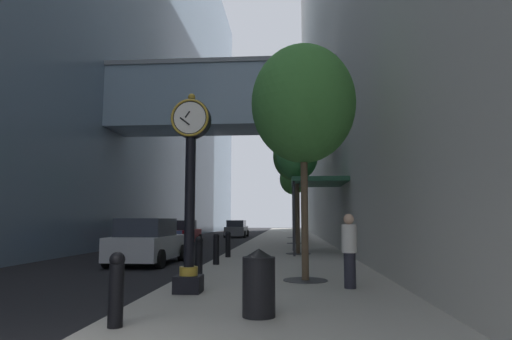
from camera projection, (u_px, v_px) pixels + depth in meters
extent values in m
plane|color=black|center=(248.00, 243.00, 30.58)|extent=(110.00, 110.00, 0.00)
cube|color=#9E998E|center=(287.00, 240.00, 33.36)|extent=(5.42, 80.00, 0.14)
cube|color=slate|center=(116.00, 32.00, 36.39)|extent=(9.00, 80.00, 34.78)
cube|color=#849EB2|center=(223.00, 101.00, 24.33)|extent=(13.03, 3.20, 3.34)
cube|color=gray|center=(223.00, 70.00, 24.54)|extent=(13.03, 3.40, 0.24)
cube|color=black|center=(188.00, 284.00, 8.98)|extent=(0.55, 0.55, 0.35)
cylinder|color=gold|center=(189.00, 271.00, 9.01)|extent=(0.39, 0.38, 0.18)
cylinder|color=black|center=(190.00, 201.00, 9.17)|extent=(0.22, 0.22, 2.72)
cylinder|color=black|center=(191.00, 119.00, 9.38)|extent=(0.84, 0.28, 0.84)
torus|color=gold|center=(190.00, 118.00, 9.22)|extent=(0.82, 0.05, 0.82)
cylinder|color=white|center=(190.00, 118.00, 9.23)|extent=(0.69, 0.01, 0.69)
cylinder|color=white|center=(193.00, 121.00, 9.53)|extent=(0.69, 0.01, 0.69)
sphere|color=gold|center=(192.00, 97.00, 9.43)|extent=(0.16, 0.16, 0.16)
cube|color=black|center=(187.00, 114.00, 9.23)|extent=(0.12, 0.01, 0.15)
cube|color=black|center=(185.00, 121.00, 9.22)|extent=(0.22, 0.01, 0.18)
cylinder|color=black|center=(116.00, 295.00, 6.12)|extent=(0.21, 0.21, 0.88)
sphere|color=black|center=(117.00, 260.00, 6.18)|extent=(0.22, 0.22, 0.22)
cylinder|color=black|center=(199.00, 259.00, 11.75)|extent=(0.21, 0.21, 0.88)
sphere|color=black|center=(199.00, 240.00, 11.81)|extent=(0.22, 0.22, 0.22)
cylinder|color=black|center=(216.00, 251.00, 14.57)|extent=(0.21, 0.21, 0.88)
sphere|color=black|center=(216.00, 236.00, 14.63)|extent=(0.22, 0.22, 0.22)
cylinder|color=black|center=(228.00, 246.00, 17.38)|extent=(0.21, 0.21, 0.88)
sphere|color=black|center=(228.00, 234.00, 17.44)|extent=(0.22, 0.22, 0.22)
cylinder|color=#333335|center=(305.00, 280.00, 10.72)|extent=(1.10, 1.10, 0.02)
cylinder|color=brown|center=(305.00, 210.00, 10.91)|extent=(0.18, 0.18, 3.49)
ellipsoid|color=#428438|center=(303.00, 104.00, 11.23)|extent=(2.69, 2.69, 3.10)
cylinder|color=#333335|center=(298.00, 254.00, 19.01)|extent=(1.10, 1.10, 0.02)
cylinder|color=#4C3D2D|center=(298.00, 212.00, 19.21)|extent=(0.18, 0.18, 3.64)
ellipsoid|color=#387F3D|center=(297.00, 156.00, 19.50)|extent=(1.85, 1.85, 2.13)
cylinder|color=#333335|center=(295.00, 243.00, 27.30)|extent=(1.10, 1.10, 0.02)
cylinder|color=#4C3D2D|center=(295.00, 207.00, 27.55)|extent=(0.18, 0.18, 4.53)
ellipsoid|color=#428438|center=(294.00, 156.00, 27.93)|extent=(2.77, 2.77, 3.19)
cylinder|color=#333335|center=(294.00, 238.00, 35.59)|extent=(1.10, 1.10, 0.02)
cylinder|color=brown|center=(294.00, 213.00, 35.82)|extent=(0.18, 0.18, 4.03)
ellipsoid|color=#428438|center=(293.00, 179.00, 36.14)|extent=(2.26, 2.26, 2.60)
cylinder|color=black|center=(259.00, 287.00, 6.79)|extent=(0.52, 0.52, 0.92)
cone|color=black|center=(259.00, 254.00, 6.85)|extent=(0.53, 0.53, 0.16)
cylinder|color=#23232D|center=(350.00, 270.00, 9.56)|extent=(0.29, 0.29, 0.77)
cylinder|color=silver|center=(349.00, 239.00, 9.64)|extent=(0.38, 0.38, 0.63)
sphere|color=tan|center=(349.00, 219.00, 9.69)|extent=(0.24, 0.24, 0.24)
cube|color=#235138|center=(318.00, 182.00, 19.66)|extent=(2.40, 3.60, 0.20)
cylinder|color=#333338|center=(294.00, 217.00, 17.98)|extent=(0.10, 0.10, 3.20)
cylinder|color=#333338|center=(293.00, 218.00, 21.15)|extent=(0.10, 0.10, 3.20)
cube|color=#B7BABF|center=(148.00, 247.00, 16.08)|extent=(1.93, 4.12, 0.82)
cube|color=#282D38|center=(147.00, 228.00, 15.96)|extent=(1.67, 2.32, 0.67)
cylinder|color=black|center=(137.00, 252.00, 17.50)|extent=(0.23, 0.64, 0.64)
cylinder|color=black|center=(182.00, 253.00, 17.33)|extent=(0.23, 0.64, 0.64)
cylinder|color=black|center=(107.00, 259.00, 14.76)|extent=(0.23, 0.64, 0.64)
cylinder|color=black|center=(160.00, 259.00, 14.58)|extent=(0.23, 0.64, 0.64)
cube|color=#AD191E|center=(181.00, 235.00, 28.20)|extent=(1.82, 4.16, 0.76)
cube|color=#282D38|center=(181.00, 225.00, 28.07)|extent=(1.60, 2.34, 0.63)
cylinder|color=black|center=(174.00, 239.00, 29.64)|extent=(0.22, 0.64, 0.64)
cylinder|color=black|center=(199.00, 239.00, 29.49)|extent=(0.22, 0.64, 0.64)
cylinder|color=black|center=(161.00, 241.00, 26.84)|extent=(0.22, 0.64, 0.64)
cylinder|color=black|center=(190.00, 241.00, 26.70)|extent=(0.22, 0.64, 0.64)
cube|color=slate|center=(237.00, 231.00, 40.23)|extent=(1.77, 4.55, 0.75)
cube|color=#282D38|center=(236.00, 224.00, 40.08)|extent=(1.55, 2.55, 0.61)
cylinder|color=black|center=(230.00, 233.00, 41.79)|extent=(0.22, 0.64, 0.64)
cylinder|color=black|center=(248.00, 233.00, 41.67)|extent=(0.22, 0.64, 0.64)
cylinder|color=black|center=(225.00, 234.00, 38.73)|extent=(0.22, 0.64, 0.64)
cylinder|color=black|center=(244.00, 234.00, 38.61)|extent=(0.22, 0.64, 0.64)
cube|color=navy|center=(153.00, 239.00, 22.37)|extent=(1.97, 4.61, 0.80)
cube|color=#282D38|center=(151.00, 226.00, 22.22)|extent=(1.69, 2.60, 0.66)
cylinder|color=black|center=(146.00, 243.00, 23.96)|extent=(0.24, 0.65, 0.64)
cylinder|color=black|center=(178.00, 244.00, 23.76)|extent=(0.24, 0.65, 0.64)
cylinder|color=black|center=(123.00, 247.00, 20.91)|extent=(0.24, 0.65, 0.64)
cylinder|color=black|center=(160.00, 247.00, 20.71)|extent=(0.24, 0.65, 0.64)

